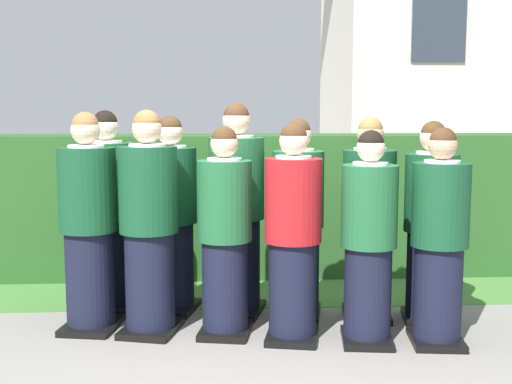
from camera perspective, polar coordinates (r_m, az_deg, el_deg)
ground_plane at (r=5.04m, az=0.18°, el=-12.33°), size 60.00×60.00×0.00m
student_front_row_0 at (r=5.15m, az=-14.26°, el=-2.98°), size 0.46×0.54×1.66m
student_front_row_1 at (r=4.98m, az=-9.23°, el=-3.11°), size 0.49×0.56×1.68m
student_front_row_2 at (r=4.90m, az=-2.71°, el=-3.90°), size 0.43×0.53×1.56m
student_in_red_blazer at (r=4.79m, az=3.21°, el=-4.00°), size 0.45×0.52×1.59m
student_front_row_4 at (r=4.79m, az=9.70°, el=-4.37°), size 0.41×0.51×1.54m
student_front_row_5 at (r=4.88m, az=15.55°, el=-4.22°), size 0.41×0.48×1.56m
student_rear_row_0 at (r=5.64m, az=-12.67°, el=-2.01°), size 0.45×0.52×1.67m
student_rear_row_1 at (r=5.49m, az=-7.31°, el=-2.36°), size 0.48×0.56×1.63m
student_rear_row_2 at (r=5.39m, az=-1.68°, el=-1.96°), size 0.51×0.59×1.73m
student_rear_row_3 at (r=5.33m, az=3.61°, el=-2.73°), size 0.45×0.52×1.61m
student_rear_row_4 at (r=5.36m, az=9.68°, el=-2.71°), size 0.43×0.51×1.62m
student_rear_row_5 at (r=5.35m, az=14.81°, el=-3.02°), size 0.43×0.51×1.59m
hedge at (r=6.73m, az=-0.80°, el=-1.09°), size 8.79×0.70×1.42m
school_building_main at (r=13.58m, az=17.90°, el=13.57°), size 5.44×3.66×6.36m
lawn_strip at (r=6.10m, az=-0.46°, el=-8.76°), size 8.79×0.90×0.01m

